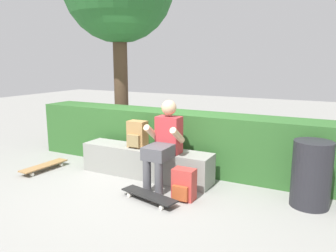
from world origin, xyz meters
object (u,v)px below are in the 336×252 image
object	(u,v)px
bench_main	(146,162)
skateboard_beside_bench	(44,166)
trash_bin	(311,174)
person_skater	(164,141)
backpack_on_ground	(184,185)
backpack_on_bench	(137,135)
skateboard_near_person	(149,196)

from	to	relation	value
bench_main	skateboard_beside_bench	bearing A→B (deg)	-162.00
skateboard_beside_bench	trash_bin	bearing A→B (deg)	7.97
skateboard_beside_bench	trash_bin	world-z (taller)	trash_bin
person_skater	trash_bin	bearing A→B (deg)	7.17
person_skater	trash_bin	distance (m)	1.89
bench_main	backpack_on_ground	bearing A→B (deg)	-30.18
backpack_on_bench	trash_bin	xyz separation A→B (m)	(2.43, 0.04, -0.24)
bench_main	person_skater	size ratio (longest dim) A/B	1.73
person_skater	skateboard_near_person	bearing A→B (deg)	-82.19
bench_main	person_skater	xyz separation A→B (m)	(0.43, -0.21, 0.42)
person_skater	backpack_on_ground	bearing A→B (deg)	-34.08
skateboard_near_person	person_skater	bearing A→B (deg)	97.81
skateboard_beside_bench	backpack_on_ground	bearing A→B (deg)	0.32
person_skater	backpack_on_bench	bearing A→B (deg)	160.69
skateboard_beside_bench	trash_bin	size ratio (longest dim) A/B	1.01
skateboard_beside_bench	backpack_on_bench	distance (m)	1.64
skateboard_near_person	backpack_on_bench	xyz separation A→B (m)	(-0.64, 0.75, 0.56)
bench_main	skateboard_near_person	bearing A→B (deg)	-56.38
skateboard_near_person	backpack_on_bench	world-z (taller)	backpack_on_bench
person_skater	trash_bin	size ratio (longest dim) A/B	1.49
person_skater	skateboard_beside_bench	bearing A→B (deg)	-171.29
person_skater	trash_bin	world-z (taller)	person_skater
person_skater	backpack_on_bench	xyz separation A→B (m)	(-0.57, 0.20, -0.01)
person_skater	trash_bin	xyz separation A→B (m)	(1.86, 0.23, -0.24)
person_skater	skateboard_beside_bench	xyz separation A→B (m)	(-2.02, -0.31, -0.57)
skateboard_near_person	skateboard_beside_bench	xyz separation A→B (m)	(-2.09, 0.24, 0.00)
bench_main	backpack_on_ground	size ratio (longest dim) A/B	5.18
skateboard_near_person	trash_bin	world-z (taller)	trash_bin
bench_main	backpack_on_bench	bearing A→B (deg)	-176.08
skateboard_beside_bench	backpack_on_bench	size ratio (longest dim) A/B	2.03
skateboard_beside_bench	backpack_on_ground	world-z (taller)	backpack_on_ground
backpack_on_ground	person_skater	bearing A→B (deg)	145.92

